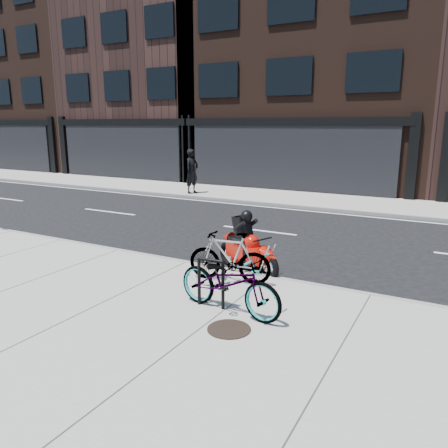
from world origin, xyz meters
The scene contains 12 objects.
ground centered at (0.00, 0.00, 0.00)m, with size 120.00×120.00×0.00m, color black.
sidewalk_near centered at (0.00, -5.00, 0.07)m, with size 60.00×6.00×0.13m, color gray.
sidewalk_far centered at (0.00, 7.75, 0.07)m, with size 60.00×3.50×0.13m, color gray.
building_west centered at (-22.00, 14.50, 6.75)m, with size 10.00×10.00×13.50m, color black.
building_midwest centered at (-12.00, 14.50, 6.00)m, with size 10.00×10.00×12.00m, color black.
building_center centered at (-2.00, 14.50, 7.25)m, with size 12.00×10.00×14.50m, color black.
bike_rack centered at (1.73, -3.81, 0.63)m, with size 0.51×0.08×0.84m.
bicycle_front centered at (2.10, -3.86, 0.64)m, with size 0.68×1.96×1.03m, color gray.
bicycle_rear centered at (1.44, -2.60, 0.63)m, with size 0.47×1.66×1.00m, color gray.
motorcycle centered at (1.42, -1.63, 0.56)m, with size 1.74×0.97×1.37m.
pedestrian centered at (-5.31, 6.57, 1.11)m, with size 0.71×0.47×1.95m, color black.
manhole_cover centered at (2.40, -4.42, 0.14)m, with size 0.66×0.66×0.01m, color black.
Camera 1 is at (5.22, -9.73, 3.13)m, focal length 35.00 mm.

